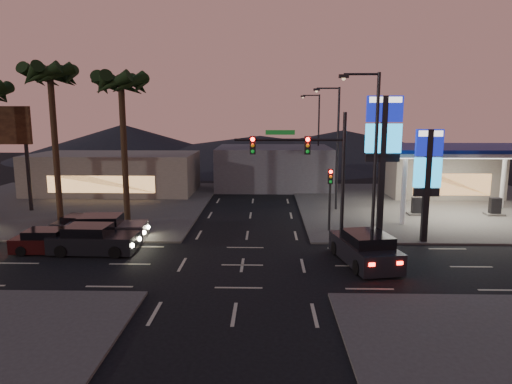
{
  "coord_description": "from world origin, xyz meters",
  "views": [
    {
      "loc": [
        1.28,
        -23.08,
        7.9
      ],
      "look_at": [
        0.6,
        5.44,
        3.0
      ],
      "focal_mm": 32.0,
      "sensor_mm": 36.0,
      "label": 1
    }
  ],
  "objects_px": {
    "traffic_signal_mast": "(312,163)",
    "car_lane_a_mid": "(49,242)",
    "car_lane_a_front": "(93,240)",
    "pylon_sign_tall": "(383,138)",
    "car_lane_b_front": "(105,229)",
    "car_lane_b_mid": "(84,226)",
    "suv_station": "(365,249)",
    "pylon_sign_short": "(428,168)",
    "gas_station": "(460,151)"
  },
  "relations": [
    {
      "from": "traffic_signal_mast",
      "to": "car_lane_a_mid",
      "type": "xyz_separation_m",
      "value": [
        -15.06,
        0.07,
        -4.6
      ]
    },
    {
      "from": "traffic_signal_mast",
      "to": "car_lane_b_front",
      "type": "height_order",
      "value": "traffic_signal_mast"
    },
    {
      "from": "pylon_sign_tall",
      "to": "traffic_signal_mast",
      "type": "height_order",
      "value": "pylon_sign_tall"
    },
    {
      "from": "car_lane_b_front",
      "to": "suv_station",
      "type": "bearing_deg",
      "value": -14.76
    },
    {
      "from": "pylon_sign_short",
      "to": "car_lane_a_mid",
      "type": "xyz_separation_m",
      "value": [
        -22.3,
        -2.44,
        -4.03
      ]
    },
    {
      "from": "suv_station",
      "to": "car_lane_a_front",
      "type": "bearing_deg",
      "value": 174.16
    },
    {
      "from": "car_lane_b_mid",
      "to": "pylon_sign_tall",
      "type": "bearing_deg",
      "value": -0.6
    },
    {
      "from": "traffic_signal_mast",
      "to": "car_lane_a_front",
      "type": "height_order",
      "value": "traffic_signal_mast"
    },
    {
      "from": "gas_station",
      "to": "traffic_signal_mast",
      "type": "relative_size",
      "value": 1.53
    },
    {
      "from": "car_lane_b_mid",
      "to": "pylon_sign_short",
      "type": "bearing_deg",
      "value": -3.17
    },
    {
      "from": "gas_station",
      "to": "pylon_sign_short",
      "type": "height_order",
      "value": "pylon_sign_short"
    },
    {
      "from": "traffic_signal_mast",
      "to": "car_lane_a_mid",
      "type": "relative_size",
      "value": 1.9
    },
    {
      "from": "traffic_signal_mast",
      "to": "car_lane_b_front",
      "type": "xyz_separation_m",
      "value": [
        -12.61,
        2.48,
        -4.46
      ]
    },
    {
      "from": "traffic_signal_mast",
      "to": "car_lane_b_front",
      "type": "relative_size",
      "value": 1.55
    },
    {
      "from": "pylon_sign_tall",
      "to": "car_lane_b_front",
      "type": "xyz_separation_m",
      "value": [
        -17.36,
        -1.03,
        -5.63
      ]
    },
    {
      "from": "pylon_sign_short",
      "to": "car_lane_b_mid",
      "type": "xyz_separation_m",
      "value": [
        -21.7,
        1.2,
        -4.03
      ]
    },
    {
      "from": "car_lane_a_front",
      "to": "car_lane_a_mid",
      "type": "xyz_separation_m",
      "value": [
        -2.62,
        0.08,
        -0.12
      ]
    },
    {
      "from": "pylon_sign_tall",
      "to": "car_lane_b_mid",
      "type": "xyz_separation_m",
      "value": [
        -19.2,
        0.2,
        -5.77
      ]
    },
    {
      "from": "car_lane_a_mid",
      "to": "car_lane_b_front",
      "type": "height_order",
      "value": "car_lane_b_front"
    },
    {
      "from": "gas_station",
      "to": "car_lane_a_mid",
      "type": "height_order",
      "value": "gas_station"
    },
    {
      "from": "pylon_sign_short",
      "to": "car_lane_a_mid",
      "type": "height_order",
      "value": "pylon_sign_short"
    },
    {
      "from": "pylon_sign_short",
      "to": "car_lane_a_mid",
      "type": "relative_size",
      "value": 1.66
    },
    {
      "from": "pylon_sign_short",
      "to": "car_lane_a_mid",
      "type": "bearing_deg",
      "value": -173.75
    },
    {
      "from": "gas_station",
      "to": "pylon_sign_short",
      "type": "distance_m",
      "value": 9.02
    },
    {
      "from": "car_lane_a_front",
      "to": "car_lane_b_front",
      "type": "height_order",
      "value": "car_lane_b_front"
    },
    {
      "from": "car_lane_a_mid",
      "to": "car_lane_b_mid",
      "type": "bearing_deg",
      "value": 80.69
    },
    {
      "from": "pylon_sign_tall",
      "to": "pylon_sign_short",
      "type": "distance_m",
      "value": 3.2
    },
    {
      "from": "car_lane_b_front",
      "to": "car_lane_a_front",
      "type": "bearing_deg",
      "value": -86.0
    },
    {
      "from": "car_lane_a_front",
      "to": "car_lane_b_front",
      "type": "bearing_deg",
      "value": 94.0
    },
    {
      "from": "car_lane_a_front",
      "to": "suv_station",
      "type": "height_order",
      "value": "suv_station"
    },
    {
      "from": "car_lane_b_mid",
      "to": "suv_station",
      "type": "height_order",
      "value": "suv_station"
    },
    {
      "from": "pylon_sign_short",
      "to": "traffic_signal_mast",
      "type": "bearing_deg",
      "value": -160.87
    },
    {
      "from": "gas_station",
      "to": "car_lane_b_front",
      "type": "height_order",
      "value": "gas_station"
    },
    {
      "from": "pylon_sign_tall",
      "to": "car_lane_a_front",
      "type": "bearing_deg",
      "value": -168.41
    },
    {
      "from": "car_lane_a_front",
      "to": "car_lane_b_mid",
      "type": "distance_m",
      "value": 4.24
    },
    {
      "from": "gas_station",
      "to": "traffic_signal_mast",
      "type": "xyz_separation_m",
      "value": [
        -12.24,
        -10.01,
        0.15
      ]
    },
    {
      "from": "pylon_sign_tall",
      "to": "suv_station",
      "type": "bearing_deg",
      "value": -111.33
    },
    {
      "from": "car_lane_b_mid",
      "to": "car_lane_a_front",
      "type": "bearing_deg",
      "value": -61.5
    },
    {
      "from": "gas_station",
      "to": "car_lane_a_front",
      "type": "xyz_separation_m",
      "value": [
        -24.68,
        -10.03,
        -4.33
      ]
    },
    {
      "from": "traffic_signal_mast",
      "to": "suv_station",
      "type": "relative_size",
      "value": 1.44
    },
    {
      "from": "car_lane_b_front",
      "to": "suv_station",
      "type": "distance_m",
      "value": 15.9
    },
    {
      "from": "gas_station",
      "to": "pylon_sign_tall",
      "type": "distance_m",
      "value": 10.01
    },
    {
      "from": "gas_station",
      "to": "suv_station",
      "type": "relative_size",
      "value": 2.2
    },
    {
      "from": "pylon_sign_tall",
      "to": "car_lane_b_mid",
      "type": "distance_m",
      "value": 20.05
    },
    {
      "from": "gas_station",
      "to": "suv_station",
      "type": "bearing_deg",
      "value": -129.32
    },
    {
      "from": "car_lane_b_mid",
      "to": "traffic_signal_mast",
      "type": "bearing_deg",
      "value": -14.4
    },
    {
      "from": "gas_station",
      "to": "suv_station",
      "type": "height_order",
      "value": "gas_station"
    },
    {
      "from": "car_lane_a_mid",
      "to": "pylon_sign_short",
      "type": "bearing_deg",
      "value": 6.25
    },
    {
      "from": "car_lane_b_front",
      "to": "car_lane_b_mid",
      "type": "height_order",
      "value": "car_lane_b_front"
    },
    {
      "from": "pylon_sign_tall",
      "to": "traffic_signal_mast",
      "type": "xyz_separation_m",
      "value": [
        -4.74,
        -3.51,
        -1.17
      ]
    }
  ]
}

